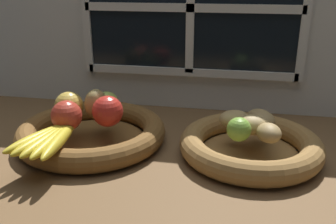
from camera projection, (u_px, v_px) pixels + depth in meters
The scene contains 15 objects.
ground_plane at pixel (173, 152), 92.40cm from camera, with size 140.00×90.00×3.00cm, color brown.
back_wall at pixel (191, 18), 109.51cm from camera, with size 140.00×4.60×55.00cm.
fruit_bowl_left at pixel (92, 133), 93.25cm from camera, with size 37.12×37.12×5.53cm.
fruit_bowl_right at pixel (250, 145), 86.33cm from camera, with size 33.08×33.08×5.53cm.
apple_red_right at pixel (108, 111), 88.54cm from camera, with size 7.52×7.52×7.52cm, color red.
apple_golden_left at pixel (69, 106), 92.69cm from camera, with size 7.18×7.18×7.18cm, color gold.
apple_green_back at pixel (107, 104), 94.99cm from camera, with size 6.51×6.51×6.51cm, color #99B74C.
apple_red_front at pixel (67, 116), 86.14cm from camera, with size 7.23×7.23×7.23cm, color #B73828.
pear_brown at pixel (96, 104), 93.02cm from camera, with size 5.67×5.95×7.74cm, color olive.
banana_bunch_front at pixel (50, 138), 79.74cm from camera, with size 11.75×20.16×2.76cm.
potato_oblong at pixel (234, 119), 88.16cm from camera, with size 7.30×5.82×4.28cm, color tan.
potato_small at pixel (269, 133), 80.65cm from camera, with size 6.37×5.21×4.16cm, color #A38451.
potato_back at pixel (261, 118), 88.71cm from camera, with size 8.24×5.50×4.16cm, color #A38451.
potato_large at pixel (252, 125), 84.51cm from camera, with size 8.08×5.94×4.56cm, color tan.
lime_near at pixel (239, 129), 80.88cm from camera, with size 5.40×5.40×5.40cm, color #7AAD3D.
Camera 1 is at (14.45, -81.85, 40.07)cm, focal length 39.58 mm.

